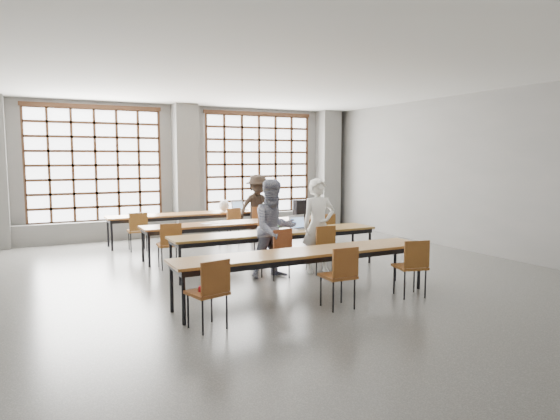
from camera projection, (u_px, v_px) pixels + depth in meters
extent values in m
plane|color=#4F4F4C|center=(271.00, 275.00, 8.90)|extent=(11.00, 11.00, 0.00)
plane|color=silver|center=(270.00, 75.00, 8.54)|extent=(11.00, 11.00, 0.00)
plane|color=slate|center=(183.00, 170.00, 13.60)|extent=(10.00, 0.00, 10.00)
plane|color=slate|center=(475.00, 173.00, 10.97)|extent=(0.00, 11.00, 11.00)
cube|color=#5D5D5A|center=(186.00, 170.00, 13.35)|extent=(0.60, 0.55, 3.50)
cube|color=#5D5D5A|center=(328.00, 169.00, 15.37)|extent=(0.60, 0.55, 3.50)
cube|color=white|center=(95.00, 165.00, 12.55)|extent=(3.20, 0.02, 2.80)
cube|color=black|center=(96.00, 165.00, 12.48)|extent=(3.20, 0.05, 2.80)
cube|color=black|center=(98.00, 223.00, 12.63)|extent=(3.32, 0.07, 0.10)
cube|color=black|center=(93.00, 107.00, 12.33)|extent=(3.32, 0.07, 0.10)
cube|color=white|center=(258.00, 164.00, 14.58)|extent=(3.20, 0.02, 2.80)
cube|color=black|center=(259.00, 164.00, 14.51)|extent=(3.20, 0.05, 2.80)
cube|color=black|center=(259.00, 214.00, 14.66)|extent=(3.32, 0.07, 0.10)
cube|color=black|center=(259.00, 114.00, 14.35)|extent=(3.32, 0.07, 0.10)
cube|color=#5D5D5A|center=(186.00, 226.00, 13.58)|extent=(9.80, 0.35, 0.50)
cube|color=brown|center=(191.00, 214.00, 12.31)|extent=(4.00, 0.70, 0.04)
cube|color=black|center=(191.00, 216.00, 12.31)|extent=(3.90, 0.64, 0.08)
cylinder|color=black|center=(112.00, 236.00, 11.22)|extent=(0.05, 0.05, 0.69)
cylinder|color=black|center=(108.00, 232.00, 11.74)|extent=(0.05, 0.05, 0.69)
cylinder|color=black|center=(266.00, 225.00, 12.95)|extent=(0.05, 0.05, 0.69)
cylinder|color=black|center=(257.00, 223.00, 13.46)|extent=(0.05, 0.05, 0.69)
cube|color=brown|center=(237.00, 223.00, 10.61)|extent=(4.00, 0.70, 0.04)
cube|color=black|center=(237.00, 226.00, 10.61)|extent=(3.90, 0.64, 0.08)
cylinder|color=black|center=(149.00, 249.00, 9.52)|extent=(0.05, 0.05, 0.69)
cylinder|color=black|center=(143.00, 245.00, 10.04)|extent=(0.05, 0.05, 0.69)
cylinder|color=black|center=(321.00, 235.00, 11.25)|extent=(0.05, 0.05, 0.69)
cylinder|color=black|center=(308.00, 232.00, 11.77)|extent=(0.05, 0.05, 0.69)
cube|color=brown|center=(277.00, 232.00, 9.25)|extent=(4.00, 0.70, 0.04)
cube|color=black|center=(277.00, 236.00, 9.26)|extent=(3.90, 0.64, 0.08)
cylinder|color=black|center=(180.00, 265.00, 8.17)|extent=(0.05, 0.05, 0.69)
cylinder|color=black|center=(171.00, 258.00, 8.68)|extent=(0.05, 0.05, 0.69)
cylinder|color=black|center=(370.00, 246.00, 9.90)|extent=(0.05, 0.05, 0.69)
cylinder|color=black|center=(353.00, 242.00, 10.41)|extent=(0.05, 0.05, 0.69)
cube|color=brown|center=(306.00, 252.00, 7.31)|extent=(4.00, 0.70, 0.04)
cube|color=black|center=(306.00, 256.00, 7.31)|extent=(3.90, 0.64, 0.08)
cylinder|color=black|center=(184.00, 298.00, 6.22)|extent=(0.05, 0.05, 0.69)
cylinder|color=black|center=(172.00, 287.00, 6.74)|extent=(0.05, 0.05, 0.69)
cylinder|color=black|center=(419.00, 267.00, 7.95)|extent=(0.05, 0.05, 0.69)
cylinder|color=black|center=(395.00, 261.00, 8.47)|extent=(0.05, 0.05, 0.69)
cube|color=brown|center=(137.00, 231.00, 11.21)|extent=(0.44, 0.44, 0.04)
cube|color=brown|center=(138.00, 222.00, 11.01)|extent=(0.40, 0.05, 0.40)
cylinder|color=black|center=(138.00, 241.00, 11.24)|extent=(0.02, 0.02, 0.45)
cube|color=brown|center=(229.00, 225.00, 12.20)|extent=(0.52, 0.52, 0.04)
cube|color=brown|center=(234.00, 216.00, 12.03)|extent=(0.39, 0.13, 0.40)
cylinder|color=black|center=(229.00, 234.00, 12.23)|extent=(0.02, 0.02, 0.45)
cube|color=maroon|center=(259.00, 223.00, 12.56)|extent=(0.51, 0.51, 0.04)
cube|color=maroon|center=(260.00, 215.00, 12.35)|extent=(0.39, 0.13, 0.40)
cylinder|color=black|center=(259.00, 232.00, 12.59)|extent=(0.02, 0.02, 0.45)
cube|color=brown|center=(169.00, 245.00, 9.42)|extent=(0.44, 0.44, 0.04)
cube|color=brown|center=(171.00, 234.00, 9.22)|extent=(0.40, 0.05, 0.40)
cylinder|color=black|center=(169.00, 256.00, 9.45)|extent=(0.02, 0.02, 0.45)
cube|color=brown|center=(265.00, 237.00, 10.33)|extent=(0.48, 0.48, 0.04)
cube|color=brown|center=(267.00, 227.00, 10.11)|extent=(0.40, 0.09, 0.40)
cylinder|color=black|center=(265.00, 248.00, 10.35)|extent=(0.02, 0.02, 0.45)
cube|color=brown|center=(322.00, 233.00, 10.96)|extent=(0.43, 0.43, 0.04)
cube|color=brown|center=(327.00, 223.00, 10.76)|extent=(0.40, 0.04, 0.40)
cylinder|color=black|center=(322.00, 243.00, 10.98)|extent=(0.02, 0.02, 0.45)
cube|color=brown|center=(275.00, 252.00, 8.66)|extent=(0.50, 0.50, 0.04)
cube|color=brown|center=(283.00, 241.00, 8.48)|extent=(0.40, 0.11, 0.40)
cylinder|color=black|center=(275.00, 265.00, 8.68)|extent=(0.02, 0.02, 0.45)
cube|color=brown|center=(320.00, 248.00, 9.06)|extent=(0.42, 0.42, 0.04)
cube|color=brown|center=(326.00, 237.00, 8.86)|extent=(0.40, 0.03, 0.40)
cylinder|color=black|center=(320.00, 260.00, 9.09)|extent=(0.02, 0.02, 0.45)
cube|color=brown|center=(207.00, 293.00, 6.08)|extent=(0.51, 0.51, 0.04)
cube|color=brown|center=(216.00, 277.00, 5.91)|extent=(0.40, 0.12, 0.40)
cylinder|color=black|center=(207.00, 311.00, 6.11)|extent=(0.02, 0.02, 0.45)
cube|color=brown|center=(338.00, 276.00, 6.94)|extent=(0.43, 0.43, 0.04)
cube|color=brown|center=(346.00, 262.00, 6.73)|extent=(0.40, 0.04, 0.40)
cylinder|color=black|center=(337.00, 292.00, 6.96)|extent=(0.02, 0.02, 0.45)
cube|color=brown|center=(410.00, 267.00, 7.52)|extent=(0.51, 0.51, 0.04)
cube|color=brown|center=(417.00, 254.00, 7.30)|extent=(0.40, 0.12, 0.40)
cylinder|color=black|center=(409.00, 281.00, 7.55)|extent=(0.02, 0.02, 0.45)
imported|color=white|center=(318.00, 226.00, 9.06)|extent=(0.68, 0.50, 1.71)
imported|color=#181E4A|center=(274.00, 229.00, 8.66)|extent=(0.84, 0.66, 1.72)
imported|color=black|center=(258.00, 208.00, 12.57)|extent=(1.11, 0.68, 1.66)
cube|color=silver|center=(301.00, 228.00, 9.54)|extent=(0.39, 0.30, 0.02)
cube|color=black|center=(302.00, 228.00, 9.53)|extent=(0.32, 0.21, 0.00)
cube|color=silver|center=(297.00, 221.00, 9.65)|extent=(0.37, 0.11, 0.26)
cube|color=#93BEFF|center=(297.00, 223.00, 9.64)|extent=(0.31, 0.08, 0.21)
cube|color=silver|center=(240.00, 210.00, 12.95)|extent=(0.41, 0.34, 0.02)
cube|color=black|center=(241.00, 209.00, 12.95)|extent=(0.33, 0.25, 0.00)
cube|color=silver|center=(237.00, 205.00, 13.05)|extent=(0.37, 0.15, 0.26)
cube|color=#93C7FF|center=(237.00, 206.00, 13.04)|extent=(0.31, 0.12, 0.21)
ellipsoid|color=white|center=(321.00, 227.00, 9.66)|extent=(0.10, 0.07, 0.04)
cube|color=green|center=(272.00, 228.00, 9.30)|extent=(0.26, 0.13, 0.09)
cube|color=black|center=(288.00, 231.00, 9.24)|extent=(0.14, 0.08, 0.01)
cube|color=white|center=(209.00, 223.00, 10.38)|extent=(0.34, 0.29, 0.00)
cube|color=white|center=(224.00, 223.00, 10.42)|extent=(0.30, 0.21, 0.00)
cube|color=black|center=(301.00, 209.00, 11.35)|extent=(0.33, 0.22, 0.40)
ellipsoid|color=white|center=(224.00, 205.00, 12.74)|extent=(0.31, 0.28, 0.29)
cube|color=#AF1521|center=(207.00, 289.00, 6.08)|extent=(0.22, 0.15, 0.06)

